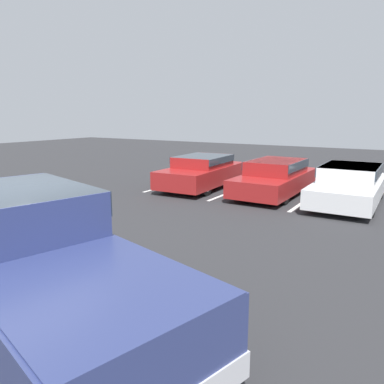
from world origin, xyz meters
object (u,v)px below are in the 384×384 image
at_px(pickup_truck, 26,256).
at_px(parked_sedan_c, 349,183).
at_px(parked_sedan_b, 275,176).
at_px(parked_sedan_a, 202,171).

relative_size(pickup_truck, parked_sedan_c, 1.41).
bearing_deg(pickup_truck, parked_sedan_b, 104.53).
xyz_separation_m(pickup_truck, parked_sedan_c, (2.54, 9.49, -0.24)).
bearing_deg(parked_sedan_c, pickup_truck, -15.80).
height_order(pickup_truck, parked_sedan_b, pickup_truck).
bearing_deg(parked_sedan_a, parked_sedan_c, 89.35).
height_order(parked_sedan_b, parked_sedan_c, parked_sedan_c).
distance_m(parked_sedan_b, parked_sedan_c, 2.44).
bearing_deg(pickup_truck, parked_sedan_c, 90.18).
xyz_separation_m(parked_sedan_a, parked_sedan_c, (5.22, 0.18, -0.01)).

